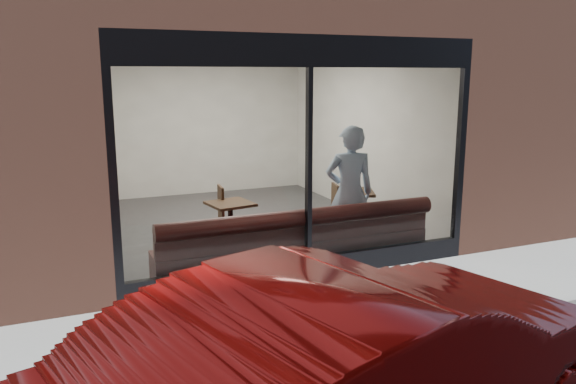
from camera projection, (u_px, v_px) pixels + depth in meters
name	position (u px, v px, depth m)	size (l,w,h in m)	color
ground	(392.00, 344.00, 5.75)	(120.00, 120.00, 0.00)	black
sidewalk_near	(345.00, 307.00, 6.65)	(40.00, 2.00, 0.01)	gray
kerb_near	(395.00, 341.00, 5.70)	(40.00, 0.10, 0.12)	gray
host_building_pier_left	(12.00, 131.00, 11.19)	(2.50, 12.00, 3.20)	brown
host_building_pier_right	(343.00, 119.00, 14.06)	(2.50, 12.00, 3.20)	brown
host_building_backfill	(170.00, 115.00, 15.33)	(5.00, 6.00, 3.20)	brown
cafe_floor	(240.00, 224.00, 10.25)	(6.00, 6.00, 0.00)	#2D2D30
cafe_ceiling	(236.00, 46.00, 9.60)	(6.00, 6.00, 0.00)	white
cafe_wall_back	(197.00, 124.00, 12.62)	(5.00, 5.00, 0.00)	beige
cafe_wall_left	(90.00, 145.00, 8.97)	(6.00, 6.00, 0.00)	beige
cafe_wall_right	(360.00, 133.00, 10.88)	(6.00, 6.00, 0.00)	beige
storefront_kick	(308.00, 268.00, 7.57)	(5.00, 0.10, 0.30)	black
storefront_header	(310.00, 51.00, 6.98)	(5.00, 0.10, 0.40)	black
storefront_mullion	(309.00, 166.00, 7.28)	(0.06, 0.10, 2.50)	black
storefront_glass	(310.00, 166.00, 7.25)	(4.80, 4.80, 0.00)	white
banquette	(296.00, 254.00, 7.91)	(4.00, 0.55, 0.45)	black
person	(349.00, 193.00, 8.30)	(0.73, 0.48, 1.99)	#A5C1E0
cafe_table_left	(230.00, 204.00, 8.71)	(0.64, 0.64, 0.04)	black
cafe_table_right	(353.00, 192.00, 9.58)	(0.69, 0.69, 0.04)	black
cafe_chair_left	(210.00, 230.00, 9.10)	(0.37, 0.37, 0.04)	black
cafe_chair_right	(324.00, 227.00, 9.28)	(0.37, 0.37, 0.03)	black
wall_poster	(96.00, 153.00, 8.48)	(0.02, 0.58, 0.77)	white
parked_car	(357.00, 380.00, 3.68)	(1.60, 4.57, 1.51)	#930A08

